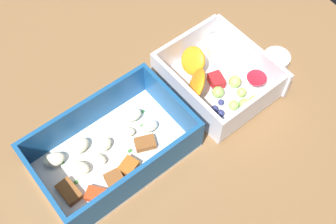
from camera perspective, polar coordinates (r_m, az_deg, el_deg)
name	(u,v)px	position (r cm, az deg, el deg)	size (l,w,h in cm)	color
table_surface	(154,125)	(62.43, -1.90, -1.76)	(80.00, 80.00, 2.00)	brown
pasta_container	(111,150)	(57.57, -7.71, -5.20)	(22.06, 14.71, 6.14)	white
fruit_bowl	(217,78)	(63.85, 6.70, 4.55)	(14.65, 16.63, 5.86)	white
paper_cup_liner	(276,60)	(69.14, 14.47, 6.85)	(4.26, 4.26, 1.92)	white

